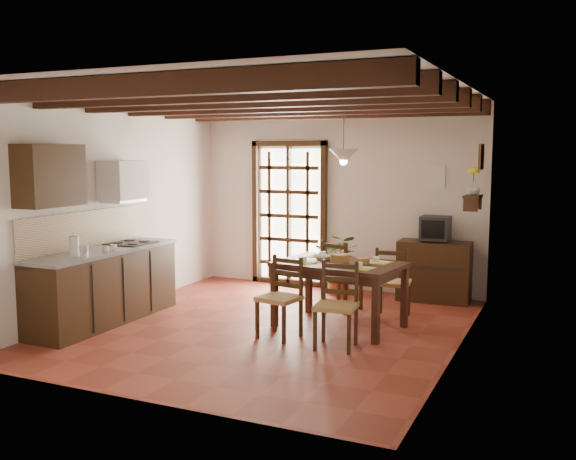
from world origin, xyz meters
The scene contains 25 objects.
ground_plane centered at (0.00, 0.00, 0.00)m, with size 5.00×5.00×0.00m, color brown.
room_shell centered at (0.00, 0.00, 1.82)m, with size 4.52×5.02×2.81m.
ceiling_beams centered at (0.00, 0.00, 2.69)m, with size 4.50×4.34×0.20m.
french_door centered at (-0.80, 2.45, 1.18)m, with size 1.26×0.11×2.32m.
kitchen_counter centered at (-1.96, -0.60, 0.47)m, with size 0.64×2.25×1.38m.
upper_cabinet centered at (-2.08, -1.30, 1.85)m, with size 0.35×0.80×0.70m, color black.
range_hood centered at (-2.05, -0.05, 1.73)m, with size 0.38×0.60×0.54m.
counter_items centered at (-1.95, -0.51, 0.96)m, with size 0.50×1.43×0.25m.
dining_table centered at (0.79, 0.39, 0.69)m, with size 1.59×1.15×0.80m.
chair_near_left centered at (0.31, -0.30, 0.29)m, with size 0.49×0.47×0.93m.
chair_near_right centered at (1.04, -0.41, 0.29)m, with size 0.47×0.45×0.93m.
chair_far_left centered at (0.53, 1.18, 0.30)m, with size 0.54×0.53×0.95m.
chair_far_right centered at (1.26, 1.08, 0.29)m, with size 0.47×0.45×0.92m.
table_setting centered at (0.79, 0.39, 0.87)m, with size 1.07×0.71×0.10m.
table_bowl centered at (0.53, 0.48, 0.82)m, with size 0.22×0.22×0.05m, color white.
sideboard centered at (1.55, 2.23, 0.43)m, with size 1.01×0.45×0.85m, color black.
crt_tv centered at (1.55, 2.22, 1.04)m, with size 0.40×0.37×0.34m.
fuse_box centered at (1.50, 2.48, 1.75)m, with size 0.25×0.03×0.32m, color white.
plant_pot centered at (0.17, 2.09, 0.11)m, with size 0.36×0.36×0.22m, color maroon.
potted_plant centered at (0.17, 2.09, 0.57)m, with size 1.71×1.46×1.90m, color #144C19.
wall_shelf centered at (2.14, 1.60, 1.51)m, with size 0.20×0.42×0.20m.
shelf_vase centered at (2.14, 1.60, 1.65)m, with size 0.15×0.15×0.15m, color #B2BFB2.
shelf_flowers centered at (2.14, 1.60, 1.86)m, with size 0.14×0.14×0.36m.
framed_picture centered at (2.22, 1.60, 2.05)m, with size 0.03×0.32×0.32m.
pendant_lamp centered at (0.79, 0.49, 2.08)m, with size 0.36×0.36×0.84m.
Camera 1 is at (3.33, -6.78, 2.12)m, focal length 40.00 mm.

